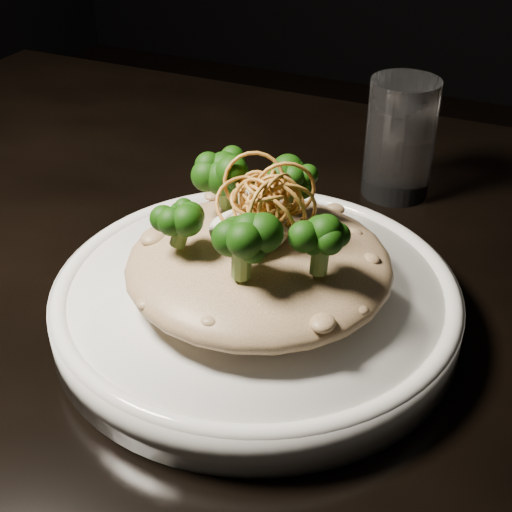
% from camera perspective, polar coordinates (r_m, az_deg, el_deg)
% --- Properties ---
extents(table, '(1.10, 0.80, 0.75)m').
position_cam_1_polar(table, '(0.61, -0.93, -8.22)').
color(table, black).
rests_on(table, ground).
extents(plate, '(0.29, 0.29, 0.03)m').
position_cam_1_polar(plate, '(0.51, -0.00, -3.73)').
color(plate, white).
rests_on(plate, table).
extents(risotto, '(0.18, 0.18, 0.04)m').
position_cam_1_polar(risotto, '(0.49, 0.24, -0.65)').
color(risotto, brown).
rests_on(risotto, plate).
extents(broccoli, '(0.13, 0.13, 0.05)m').
position_cam_1_polar(broccoli, '(0.47, 0.39, 3.57)').
color(broccoli, black).
rests_on(broccoli, risotto).
extents(cheese, '(0.05, 0.05, 0.02)m').
position_cam_1_polar(cheese, '(0.48, -0.55, 2.15)').
color(cheese, white).
rests_on(cheese, risotto).
extents(shallots, '(0.06, 0.06, 0.04)m').
position_cam_1_polar(shallots, '(0.47, 0.74, 5.32)').
color(shallots, '#92511F').
rests_on(shallots, cheese).
extents(drinking_glass, '(0.07, 0.07, 0.11)m').
position_cam_1_polar(drinking_glass, '(0.68, 11.44, 9.18)').
color(drinking_glass, white).
rests_on(drinking_glass, table).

